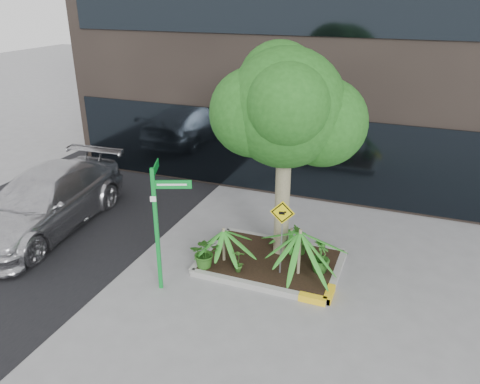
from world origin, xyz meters
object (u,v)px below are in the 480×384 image
(street_sign_post, at_px, (159,216))
(cattle_sign, at_px, (282,225))
(parked_car, at_px, (44,201))
(tree, at_px, (286,108))

(street_sign_post, bearing_deg, cattle_sign, 7.19)
(street_sign_post, bearing_deg, parked_car, 141.66)
(tree, bearing_deg, cattle_sign, -73.71)
(tree, distance_m, cattle_sign, 2.60)
(street_sign_post, relative_size, cattle_sign, 1.60)
(parked_car, height_order, street_sign_post, street_sign_post)
(tree, xyz_separation_m, cattle_sign, (0.27, -0.91, -2.42))
(cattle_sign, bearing_deg, tree, 98.98)
(parked_car, distance_m, street_sign_post, 4.76)
(street_sign_post, bearing_deg, tree, 24.93)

